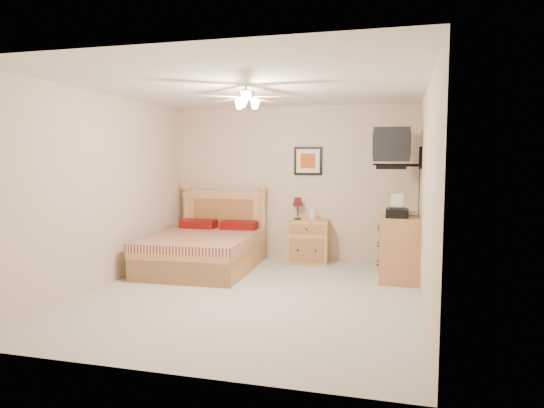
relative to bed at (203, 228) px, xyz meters
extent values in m
plane|color=#ACA79B|center=(1.11, -1.12, -0.62)|extent=(4.50, 4.50, 0.00)
cube|color=white|center=(1.11, -1.12, 1.88)|extent=(4.00, 4.50, 0.04)
cube|color=#C9AF94|center=(1.11, 1.13, 0.63)|extent=(4.00, 0.04, 2.50)
cube|color=#C9AF94|center=(1.11, -3.37, 0.63)|extent=(4.00, 0.04, 2.50)
cube|color=#C9AF94|center=(-0.89, -1.12, 0.63)|extent=(0.04, 4.50, 2.50)
cube|color=#C9AF94|center=(3.11, -1.12, 0.63)|extent=(0.04, 4.50, 2.50)
cube|color=#B3813A|center=(1.44, 0.88, -0.28)|extent=(0.66, 0.51, 0.68)
imported|color=silver|center=(1.50, 0.89, 0.17)|extent=(0.12, 0.12, 0.23)
cube|color=black|center=(1.38, 1.11, 1.00)|extent=(0.46, 0.04, 0.46)
cube|color=#A56C49|center=(2.84, 0.08, -0.19)|extent=(0.54, 0.75, 0.87)
imported|color=beige|center=(2.79, 0.37, 0.26)|extent=(0.24, 0.30, 0.03)
imported|color=gray|center=(2.81, 0.38, 0.29)|extent=(0.30, 0.34, 0.02)
camera|label=1|loc=(2.83, -6.65, 1.04)|focal=32.00mm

